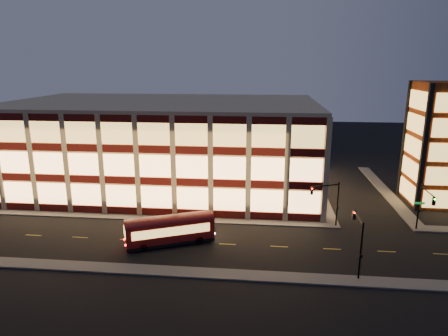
# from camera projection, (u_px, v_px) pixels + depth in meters

# --- Properties ---
(ground) EXTENTS (200.00, 200.00, 0.00)m
(ground) POSITION_uv_depth(u_px,v_px,m) (158.00, 221.00, 53.43)
(ground) COLOR black
(ground) RESTS_ON ground
(sidewalk_office_south) EXTENTS (54.00, 2.00, 0.15)m
(sidewalk_office_south) POSITION_uv_depth(u_px,v_px,m) (138.00, 217.00, 54.67)
(sidewalk_office_south) COLOR #514F4C
(sidewalk_office_south) RESTS_ON ground
(sidewalk_office_east) EXTENTS (2.00, 30.00, 0.15)m
(sidewalk_office_east) POSITION_uv_depth(u_px,v_px,m) (317.00, 188.00, 67.43)
(sidewalk_office_east) COLOR #514F4C
(sidewalk_office_east) RESTS_ON ground
(sidewalk_tower_west) EXTENTS (2.00, 30.00, 0.15)m
(sidewalk_tower_west) POSITION_uv_depth(u_px,v_px,m) (384.00, 190.00, 66.31)
(sidewalk_tower_west) COLOR #514F4C
(sidewalk_tower_west) RESTS_ON ground
(sidewalk_near) EXTENTS (100.00, 2.00, 0.15)m
(sidewalk_near) POSITION_uv_depth(u_px,v_px,m) (124.00, 269.00, 40.90)
(sidewalk_near) COLOR #514F4C
(sidewalk_near) RESTS_ON ground
(office_building) EXTENTS (50.45, 30.45, 14.50)m
(office_building) POSITION_uv_depth(u_px,v_px,m) (165.00, 144.00, 68.16)
(office_building) COLOR tan
(office_building) RESTS_ON ground
(stair_tower) EXTENTS (8.60, 8.60, 18.00)m
(stair_tower) POSITION_uv_depth(u_px,v_px,m) (442.00, 144.00, 58.60)
(stair_tower) COLOR #8C3814
(stair_tower) RESTS_ON ground
(traffic_signal_far) EXTENTS (3.79, 1.87, 6.00)m
(traffic_signal_far) POSITION_uv_depth(u_px,v_px,m) (328.00, 197.00, 50.36)
(traffic_signal_far) COLOR black
(traffic_signal_far) RESTS_ON ground
(traffic_signal_right) EXTENTS (1.20, 4.37, 6.00)m
(traffic_signal_right) POSITION_uv_depth(u_px,v_px,m) (424.00, 203.00, 48.39)
(traffic_signal_right) COLOR black
(traffic_signal_right) RESTS_ON ground
(traffic_signal_near) EXTENTS (0.32, 4.45, 6.00)m
(traffic_signal_near) POSITION_uv_depth(u_px,v_px,m) (358.00, 234.00, 39.38)
(traffic_signal_near) COLOR black
(traffic_signal_near) RESTS_ON ground
(trolley_bus) EXTENTS (10.32, 6.50, 3.45)m
(trolley_bus) POSITION_uv_depth(u_px,v_px,m) (170.00, 228.00, 46.37)
(trolley_bus) COLOR maroon
(trolley_bus) RESTS_ON ground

